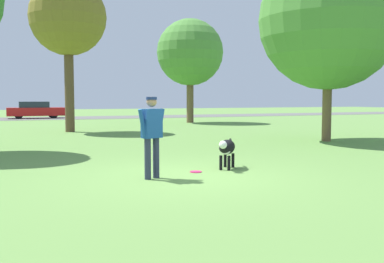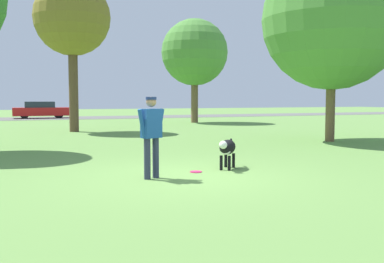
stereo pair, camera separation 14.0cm
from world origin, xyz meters
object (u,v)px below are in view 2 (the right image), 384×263
(tree_mid_center, at_px, (72,19))
(parked_car_red, at_px, (41,110))
(frisbee, at_px, (196,172))
(person, at_px, (151,131))
(dog, at_px, (227,148))
(tree_far_right, at_px, (195,53))
(tree_near_right, at_px, (332,20))

(tree_mid_center, height_order, parked_car_red, tree_mid_center)
(frisbee, relative_size, parked_car_red, 0.06)
(person, height_order, parked_car_red, person)
(dog, xyz_separation_m, tree_far_right, (6.85, 18.56, 4.15))
(frisbee, distance_m, parked_car_red, 29.42)
(dog, distance_m, tree_far_right, 20.21)
(tree_far_right, distance_m, tree_near_right, 14.08)
(tree_near_right, xyz_separation_m, tree_mid_center, (-8.21, 8.63, 0.91))
(tree_far_right, xyz_separation_m, tree_near_right, (-0.33, -14.08, -0.14))
(tree_near_right, distance_m, parked_car_red, 26.53)
(person, relative_size, tree_mid_center, 0.23)
(tree_mid_center, bearing_deg, person, -91.09)
(person, bearing_deg, tree_far_right, 43.82)
(dog, xyz_separation_m, tree_mid_center, (-1.69, 13.11, 4.91))
(tree_far_right, relative_size, tree_near_right, 0.97)
(frisbee, bearing_deg, tree_mid_center, 93.72)
(dog, xyz_separation_m, parked_car_red, (-2.23, 29.24, 0.19))
(tree_mid_center, distance_m, parked_car_red, 16.81)
(tree_near_right, relative_size, parked_car_red, 1.60)
(dog, distance_m, parked_car_red, 29.32)
(person, height_order, tree_near_right, tree_near_right)
(frisbee, bearing_deg, dog, 9.75)
(person, height_order, tree_mid_center, tree_mid_center)
(person, xyz_separation_m, tree_near_right, (8.47, 5.01, 3.52))
(frisbee, distance_m, tree_far_right, 20.74)
(person, bearing_deg, tree_mid_center, 67.48)
(person, bearing_deg, dog, -6.27)
(person, distance_m, tree_mid_center, 14.35)
(tree_far_right, relative_size, parked_car_red, 1.55)
(frisbee, relative_size, tree_far_right, 0.04)
(parked_car_red, bearing_deg, dog, -85.87)
(tree_far_right, distance_m, parked_car_red, 14.56)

